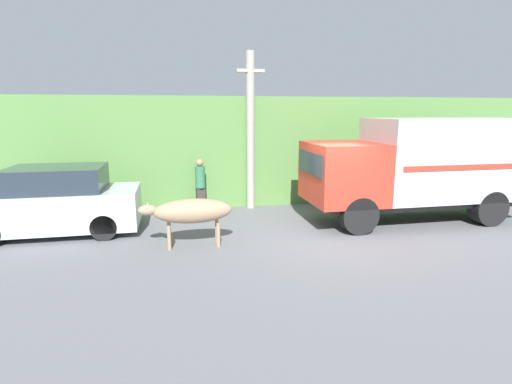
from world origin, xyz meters
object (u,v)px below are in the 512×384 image
object	(u,v)px
parked_suv	(56,202)
utility_pole	(250,129)
cargo_truck	(421,165)
pedestrian_on_hill	(200,183)
brown_cow	(191,212)

from	to	relation	value
parked_suv	utility_pole	world-z (taller)	utility_pole
cargo_truck	pedestrian_on_hill	xyz separation A→B (m)	(-6.27, 2.36, -0.71)
pedestrian_on_hill	brown_cow	bearing A→B (deg)	67.90
brown_cow	pedestrian_on_hill	world-z (taller)	pedestrian_on_hill
parked_suv	pedestrian_on_hill	world-z (taller)	parked_suv
brown_cow	pedestrian_on_hill	xyz separation A→B (m)	(0.44, 3.38, 0.09)
brown_cow	parked_suv	distance (m)	3.87
parked_suv	utility_pole	distance (m)	6.14
parked_suv	utility_pole	size ratio (longest dim) A/B	0.84
pedestrian_on_hill	utility_pole	world-z (taller)	utility_pole
cargo_truck	pedestrian_on_hill	size ratio (longest dim) A/B	3.76
cargo_truck	parked_suv	world-z (taller)	cargo_truck
parked_suv	pedestrian_on_hill	size ratio (longest dim) A/B	2.49
cargo_truck	brown_cow	xyz separation A→B (m)	(-6.72, -1.02, -0.80)
brown_cow	utility_pole	bearing A→B (deg)	64.03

